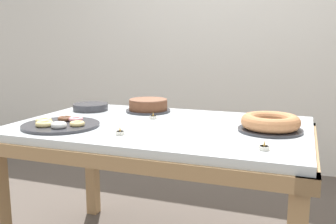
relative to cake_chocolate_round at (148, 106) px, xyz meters
The scene contains 10 objects.
wall_back 1.62m from the cake_chocolate_round, 82.56° to the left, with size 8.00×0.10×2.60m, color white.
dining_table 0.38m from the cake_chocolate_round, 56.41° to the right, with size 1.46×0.95×0.76m.
cake_chocolate_round is the anchor object (origin of this frame).
cake_golden_bundt 0.78m from the cake_chocolate_round, 21.13° to the right, with size 0.29×0.29×0.08m.
pastry_platter 0.58m from the cake_chocolate_round, 113.79° to the right, with size 0.37×0.37×0.04m.
plate_stack 0.36m from the cake_chocolate_round, 167.98° to the right, with size 0.21×0.21×0.04m.
tealight_left_edge 0.95m from the cake_chocolate_round, 39.72° to the right, with size 0.04×0.04×0.04m.
tealight_right_edge 0.59m from the cake_chocolate_round, 79.04° to the right, with size 0.04×0.04×0.04m.
tealight_near_front 0.22m from the cake_chocolate_round, 60.01° to the right, with size 0.04×0.04×0.04m.
tealight_near_cakes 0.81m from the cake_chocolate_round, ahead, with size 0.04×0.04×0.04m.
Camera 1 is at (0.66, -1.71, 1.15)m, focal length 40.00 mm.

